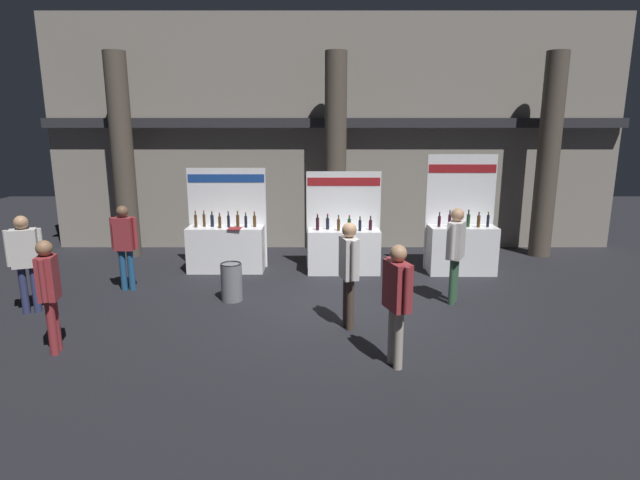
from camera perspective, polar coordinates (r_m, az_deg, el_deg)
The scene contains 12 objects.
ground_plane at distance 9.14m, azimuth 2.38°, elevation -7.71°, with size 29.32×29.32×0.00m, color black.
hall_colonnade at distance 13.21m, azimuth 1.67°, elevation 11.42°, with size 14.66×1.36×5.92m.
exhibitor_booth_0 at distance 11.51m, azimuth -10.46°, elevation -0.51°, with size 1.75×0.71×2.27m.
exhibitor_booth_1 at distance 11.21m, azimuth 2.70°, elevation -0.76°, with size 1.65×0.66×2.21m.
exhibitor_booth_2 at distance 11.57m, azimuth 15.62°, elevation -0.45°, with size 1.52×0.66×2.58m.
trash_bin at distance 9.58m, azimuth -9.89°, elevation -4.65°, with size 0.39×0.39×0.72m.
visitor_0 at distance 8.08m, azimuth -28.15°, elevation -4.80°, with size 0.28×0.47×1.65m.
visitor_1 at distance 10.57m, azimuth -21.09°, elevation -0.07°, with size 0.53×0.24×1.69m.
visitor_2 at distance 9.99m, azimuth -30.21°, elevation -1.47°, with size 0.55×0.39×1.72m.
visitor_3 at distance 8.00m, azimuth 3.28°, elevation -2.97°, with size 0.31×0.53×1.73m.
visitor_5 at distance 9.44m, azimuth 15.02°, elevation -0.70°, with size 0.41×0.53×1.76m.
visitor_6 at distance 6.79m, azimuth 8.66°, elevation -6.08°, with size 0.36×0.58×1.69m.
Camera 1 is at (-0.37, -8.55, 3.19)m, focal length 28.47 mm.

